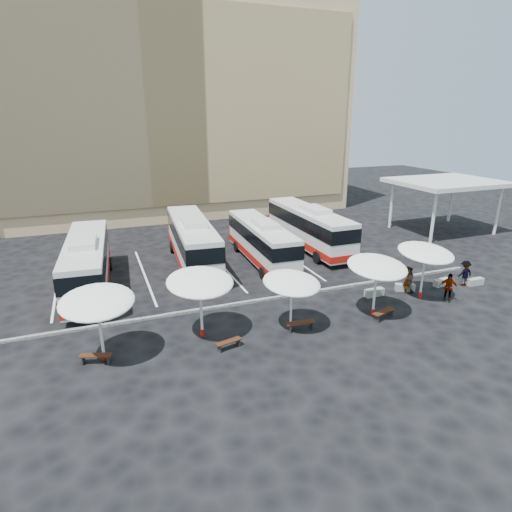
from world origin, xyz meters
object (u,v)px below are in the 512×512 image
object	(u,v)px
bus_2	(261,240)
passenger_1	(409,280)
passenger_2	(448,287)
passenger_3	(465,273)
passenger_0	(408,280)
wood_bench_2	(301,324)
bus_0	(87,262)
sunshade_0	(97,302)
wood_bench_0	(96,357)
conc_bench_2	(442,282)
sunshade_1	(200,282)
sunshade_3	(377,267)
wood_bench_3	(384,313)
conc_bench_0	(374,292)
bus_3	(309,226)
sunshade_2	(292,283)
wood_bench_1	(229,343)
sunshade_4	(426,253)
conc_bench_3	(475,282)
bus_1	(192,240)
conc_bench_1	(405,287)

from	to	relation	value
bus_2	passenger_1	bearing A→B (deg)	-50.73
passenger_2	passenger_3	size ratio (longest dim) A/B	1.04
passenger_2	passenger_0	bearing A→B (deg)	166.48
wood_bench_2	bus_0	bearing A→B (deg)	135.44
passenger_3	sunshade_0	bearing A→B (deg)	5.69
wood_bench_0	passenger_1	world-z (taller)	passenger_1
conc_bench_2	passenger_3	world-z (taller)	passenger_3
passenger_3	bus_0	bearing A→B (deg)	-16.67
sunshade_1	sunshade_3	bearing A→B (deg)	-6.87
wood_bench_3	conc_bench_0	xyz separation A→B (m)	(1.51, 2.96, -0.13)
bus_0	passenger_3	xyz separation A→B (m)	(24.37, -8.87, -1.03)
bus_2	bus_3	distance (m)	5.71
sunshade_2	passenger_2	size ratio (longest dim) A/B	2.13
bus_3	wood_bench_1	xyz separation A→B (m)	(-11.91, -14.02, -1.66)
sunshade_4	conc_bench_0	size ratio (longest dim) A/B	3.03
sunshade_2	wood_bench_1	bearing A→B (deg)	-169.34
bus_2	conc_bench_0	bearing A→B (deg)	-61.65
conc_bench_3	sunshade_2	bearing A→B (deg)	-175.24
wood_bench_1	bus_1	bearing A→B (deg)	84.50
sunshade_0	conc_bench_3	size ratio (longest dim) A/B	2.88
conc_bench_0	conc_bench_2	xyz separation A→B (m)	(5.49, -0.20, -0.01)
wood_bench_3	passenger_2	world-z (taller)	passenger_2
bus_1	conc_bench_3	xyz separation A→B (m)	(17.46, -11.37, -1.77)
bus_2	passenger_3	xyz separation A→B (m)	(11.31, -9.79, -0.91)
passenger_0	passenger_2	world-z (taller)	passenger_2
conc_bench_2	conc_bench_3	distance (m)	2.40
passenger_2	bus_2	bearing A→B (deg)	166.55
wood_bench_3	conc_bench_3	size ratio (longest dim) A/B	1.33
bus_3	wood_bench_0	bearing A→B (deg)	-144.31
wood_bench_1	passenger_3	size ratio (longest dim) A/B	0.80
bus_3	passenger_3	size ratio (longest dim) A/B	6.78
sunshade_0	wood_bench_0	world-z (taller)	sunshade_0
bus_3	sunshade_3	distance (m)	13.79
bus_1	bus_2	distance (m)	5.47
sunshade_2	passenger_1	bearing A→B (deg)	11.49
bus_0	conc_bench_2	bearing A→B (deg)	-16.20
sunshade_0	passenger_2	bearing A→B (deg)	-1.81
wood_bench_2	passenger_0	world-z (taller)	passenger_0
sunshade_0	sunshade_1	distance (m)	5.10
sunshade_0	passenger_2	size ratio (longest dim) A/B	1.92
bus_0	conc_bench_0	world-z (taller)	bus_0
bus_1	conc_bench_2	size ratio (longest dim) A/B	9.78
sunshade_1	passenger_1	size ratio (longest dim) A/B	2.25
wood_bench_2	passenger_3	size ratio (longest dim) A/B	0.93
bus_2	passenger_0	distance (m)	11.58
sunshade_3	wood_bench_0	xyz separation A→B (m)	(-15.55, 0.45, -2.71)
sunshade_0	conc_bench_1	size ratio (longest dim) A/B	2.81
conc_bench_2	conc_bench_3	size ratio (longest dim) A/B	1.02
sunshade_1	conc_bench_2	world-z (taller)	sunshade_1
passenger_0	sunshade_4	bearing A→B (deg)	-127.96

